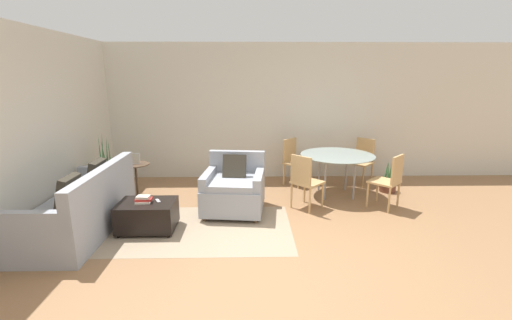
% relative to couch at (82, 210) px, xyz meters
% --- Properties ---
extents(ground_plane, '(20.00, 20.00, 0.00)m').
position_rel_couch_xyz_m(ground_plane, '(2.57, -0.79, -0.31)').
color(ground_plane, '#936B47').
extents(wall_back, '(12.00, 0.06, 2.75)m').
position_rel_couch_xyz_m(wall_back, '(2.57, 2.63, 1.07)').
color(wall_back, beige).
rests_on(wall_back, ground_plane).
extents(wall_left, '(0.06, 12.00, 2.75)m').
position_rel_couch_xyz_m(wall_left, '(-0.58, 0.71, 1.07)').
color(wall_left, beige).
rests_on(wall_left, ground_plane).
extents(area_rug, '(2.83, 1.62, 0.01)m').
position_rel_couch_xyz_m(area_rug, '(1.47, 0.04, -0.30)').
color(area_rug, gray).
rests_on(area_rug, ground_plane).
extents(couch, '(0.90, 2.02, 0.91)m').
position_rel_couch_xyz_m(couch, '(0.00, 0.00, 0.00)').
color(couch, '#999EA8').
rests_on(couch, ground_plane).
extents(armchair, '(1.01, 1.03, 0.91)m').
position_rel_couch_xyz_m(armchair, '(2.06, 0.70, 0.05)').
color(armchair, '#999EA8').
rests_on(armchair, ground_plane).
extents(ottoman, '(0.77, 0.56, 0.41)m').
position_rel_couch_xyz_m(ottoman, '(0.88, 0.02, -0.08)').
color(ottoman, black).
rests_on(ottoman, ground_plane).
extents(book_stack, '(0.23, 0.15, 0.09)m').
position_rel_couch_xyz_m(book_stack, '(0.85, 0.00, 0.15)').
color(book_stack, beige).
rests_on(book_stack, ottoman).
extents(tv_remote_primary, '(0.11, 0.14, 0.01)m').
position_rel_couch_xyz_m(tv_remote_primary, '(1.02, 0.06, 0.11)').
color(tv_remote_primary, '#B7B7BC').
rests_on(tv_remote_primary, ottoman).
extents(potted_plant, '(0.42, 0.42, 1.15)m').
position_rel_couch_xyz_m(potted_plant, '(-0.23, 1.44, -0.09)').
color(potted_plant, '#333338').
rests_on(potted_plant, ground_plane).
extents(side_table, '(0.48, 0.48, 0.61)m').
position_rel_couch_xyz_m(side_table, '(0.31, 1.37, 0.13)').
color(side_table, '#4C3828').
rests_on(side_table, ground_plane).
extents(picture_frame, '(0.18, 0.07, 0.19)m').
position_rel_couch_xyz_m(picture_frame, '(0.31, 1.37, 0.40)').
color(picture_frame, silver).
rests_on(picture_frame, side_table).
extents(dining_table, '(1.30, 1.30, 0.75)m').
position_rel_couch_xyz_m(dining_table, '(3.86, 1.43, 0.38)').
color(dining_table, '#8C9E99').
rests_on(dining_table, ground_plane).
extents(dining_chair_near_left, '(0.59, 0.59, 0.90)m').
position_rel_couch_xyz_m(dining_chair_near_left, '(3.18, 0.74, 0.21)').
color(dining_chair_near_left, tan).
rests_on(dining_chair_near_left, ground_plane).
extents(dining_chair_near_right, '(0.59, 0.59, 0.90)m').
position_rel_couch_xyz_m(dining_chair_near_right, '(4.55, 0.74, 0.21)').
color(dining_chair_near_right, tan).
rests_on(dining_chair_near_right, ground_plane).
extents(dining_chair_far_left, '(0.59, 0.59, 0.90)m').
position_rel_couch_xyz_m(dining_chair_far_left, '(3.18, 2.11, 0.21)').
color(dining_chair_far_left, tan).
rests_on(dining_chair_far_left, ground_plane).
extents(dining_chair_far_right, '(0.59, 0.59, 0.90)m').
position_rel_couch_xyz_m(dining_chair_far_right, '(4.55, 2.11, 0.21)').
color(dining_chair_far_right, tan).
rests_on(dining_chair_far_right, ground_plane).
extents(potted_plant_small, '(0.29, 0.29, 0.59)m').
position_rel_couch_xyz_m(potted_plant_small, '(4.88, 1.58, -0.16)').
color(potted_plant_small, brown).
rests_on(potted_plant_small, ground_plane).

